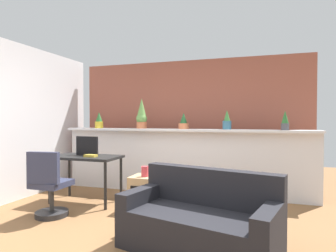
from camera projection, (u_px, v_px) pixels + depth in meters
name	position (u px, v px, depth m)	size (l,w,h in m)	color
ground_plane	(136.00, 236.00, 3.33)	(12.00, 12.00, 0.00)	brown
divider_wall	(182.00, 162.00, 5.22)	(4.54, 0.16, 1.13)	silver
plant_shelf	(181.00, 130.00, 5.17)	(4.54, 0.35, 0.04)	silver
brick_wall_behind	(190.00, 124.00, 5.78)	(4.54, 0.10, 2.50)	#9E5442
potted_plant_0	(99.00, 121.00, 5.65)	(0.16, 0.16, 0.31)	gold
potted_plant_1	(142.00, 115.00, 5.44)	(0.20, 0.20, 0.56)	#C66B42
potted_plant_2	(184.00, 122.00, 5.17)	(0.18, 0.18, 0.29)	#C66B42
potted_plant_3	(227.00, 121.00, 4.91)	(0.15, 0.15, 0.33)	#386B84
potted_plant_4	(285.00, 121.00, 4.60)	(0.12, 0.12, 0.31)	#4C4C51
desk	(86.00, 161.00, 4.66)	(1.10, 0.60, 0.75)	black
tv_monitor	(87.00, 146.00, 4.74)	(0.39, 0.04, 0.31)	black
office_chair	(49.00, 189.00, 3.94)	(0.47, 0.47, 0.91)	#262628
side_cube_shelf	(145.00, 193.00, 4.27)	(0.40, 0.41, 0.50)	tan
vase_on_shelf	(145.00, 171.00, 4.23)	(0.10, 0.10, 0.15)	#CC3D47
book_on_desk	(91.00, 156.00, 4.53)	(0.19, 0.12, 0.04)	gold
couch	(200.00, 222.00, 2.97)	(1.70, 1.11, 0.80)	black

